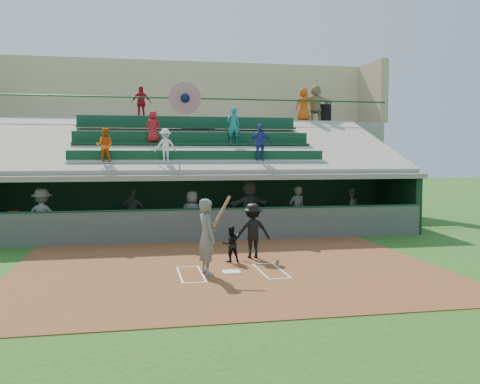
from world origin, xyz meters
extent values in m
plane|color=#225217|center=(0.00, 0.00, 0.00)|extent=(100.00, 100.00, 0.00)
cube|color=brown|center=(0.00, 0.50, 0.01)|extent=(11.00, 9.00, 0.02)
cube|color=white|center=(0.00, 0.00, 0.04)|extent=(0.43, 0.43, 0.03)
cube|color=white|center=(-0.75, 0.00, 0.02)|extent=(0.05, 1.80, 0.01)
cube|color=silver|center=(0.75, 0.00, 0.02)|extent=(0.05, 1.80, 0.01)
cube|color=white|center=(-1.30, 0.00, 0.02)|extent=(0.05, 1.80, 0.01)
cube|color=silver|center=(1.30, 0.00, 0.02)|extent=(0.05, 1.80, 0.01)
cube|color=silver|center=(-1.02, 0.90, 0.02)|extent=(0.60, 0.05, 0.01)
cube|color=white|center=(1.02, 0.90, 0.02)|extent=(0.60, 0.05, 0.01)
cube|color=white|center=(-1.02, -0.90, 0.02)|extent=(0.60, 0.05, 0.01)
cube|color=white|center=(1.02, -0.90, 0.02)|extent=(0.60, 0.05, 0.01)
cube|color=#99958B|center=(0.00, 6.75, 0.02)|extent=(16.00, 3.50, 0.04)
cube|color=gray|center=(0.00, 13.50, 2.30)|extent=(20.00, 3.00, 4.60)
cube|color=#505550|center=(0.00, 5.00, 0.55)|extent=(16.00, 0.06, 1.10)
cylinder|color=#123A24|center=(0.00, 5.00, 1.12)|extent=(16.00, 0.08, 0.08)
cube|color=black|center=(0.00, 8.50, 1.10)|extent=(16.00, 0.25, 2.20)
cube|color=black|center=(8.00, 6.75, 1.10)|extent=(0.25, 3.50, 2.20)
cube|color=gray|center=(0.00, 6.75, 2.20)|extent=(16.40, 3.90, 0.18)
cube|color=gray|center=(0.00, 10.25, 1.15)|extent=(16.40, 3.50, 2.30)
cube|color=gray|center=(0.00, 11.90, 2.30)|extent=(16.40, 0.30, 4.60)
cube|color=gray|center=(0.00, 8.60, 3.45)|extent=(16.40, 6.51, 2.37)
cube|color=#0B321E|center=(0.00, 6.20, 2.65)|extent=(9.40, 0.42, 0.08)
cube|color=#0D3B20|center=(0.00, 6.40, 2.91)|extent=(9.40, 0.06, 0.45)
cube|color=#0C381B|center=(0.00, 8.10, 3.40)|extent=(9.40, 0.42, 0.08)
cube|color=#0D3A21|center=(0.00, 8.30, 3.66)|extent=(9.40, 0.06, 0.45)
cube|color=#0B3319|center=(0.00, 10.00, 4.15)|extent=(9.40, 0.42, 0.08)
cube|color=#0D3D24|center=(0.00, 10.20, 4.41)|extent=(9.40, 0.06, 0.45)
imported|color=#D9580C|center=(-3.37, 6.30, 3.30)|extent=(0.66, 0.55, 1.22)
imported|color=silver|center=(-1.26, 6.30, 3.30)|extent=(0.85, 0.58, 1.22)
imported|color=navy|center=(2.25, 6.30, 3.40)|extent=(0.86, 0.42, 1.42)
imported|color=#A91319|center=(-1.62, 8.20, 4.07)|extent=(0.69, 0.54, 1.25)
imported|color=#1A7476|center=(1.58, 8.20, 4.15)|extent=(0.53, 0.35, 1.42)
cylinder|color=#164525|center=(0.00, 12.00, 5.60)|extent=(20.00, 0.07, 0.07)
cylinder|color=maroon|center=(0.00, 11.98, 5.60)|extent=(1.50, 0.06, 1.50)
sphere|color=#0D1435|center=(0.00, 11.95, 5.60)|extent=(0.44, 0.44, 0.44)
cube|color=tan|center=(0.00, 15.00, 6.20)|extent=(20.00, 0.40, 3.20)
cube|color=tan|center=(10.00, 13.50, 6.20)|extent=(0.40, 3.00, 3.20)
imported|color=#565853|center=(-0.63, -0.11, 0.96)|extent=(0.59, 0.77, 1.88)
cylinder|color=#925E35|center=(-0.28, -0.26, 1.60)|extent=(0.56, 0.54, 0.75)
sphere|color=brown|center=(-0.50, -0.11, 1.25)|extent=(0.10, 0.10, 0.10)
imported|color=black|center=(0.22, 1.33, 0.52)|extent=(0.54, 0.45, 0.99)
imported|color=black|center=(0.95, 1.78, 0.80)|extent=(1.04, 0.63, 1.57)
cube|color=brown|center=(0.20, 7.97, 0.26)|extent=(13.90, 5.89, 0.44)
cube|color=white|center=(-6.38, 6.01, 0.37)|extent=(0.92, 0.81, 0.67)
cylinder|color=#D64A0C|center=(-6.41, 6.07, 0.90)|extent=(0.38, 0.38, 0.38)
imported|color=#555753|center=(-5.38, 5.48, 0.96)|extent=(1.26, 0.81, 1.83)
imported|color=#545752|center=(-2.42, 6.94, 0.88)|extent=(1.06, 0.68, 1.68)
imported|color=#595C56|center=(-0.37, 5.67, 0.88)|extent=(0.91, 0.68, 1.68)
imported|color=#5F615C|center=(1.93, 6.79, 1.02)|extent=(1.88, 0.89, 1.95)
imported|color=#535450|center=(3.58, 5.99, 0.92)|extent=(0.73, 0.56, 1.77)
imported|color=#545752|center=(6.00, 6.73, 0.86)|extent=(0.97, 0.87, 1.64)
cylinder|color=black|center=(7.36, 13.38, 5.09)|extent=(0.65, 0.65, 0.97)
imported|color=#B0141E|center=(-1.99, 12.37, 5.38)|extent=(0.96, 0.49, 1.57)
imported|color=#D24A0C|center=(5.88, 12.35, 5.43)|extent=(0.95, 0.79, 1.66)
imported|color=tan|center=(6.61, 12.66, 5.53)|extent=(1.78, 0.77, 1.86)
camera|label=1|loc=(-2.37, -13.06, 2.98)|focal=40.00mm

